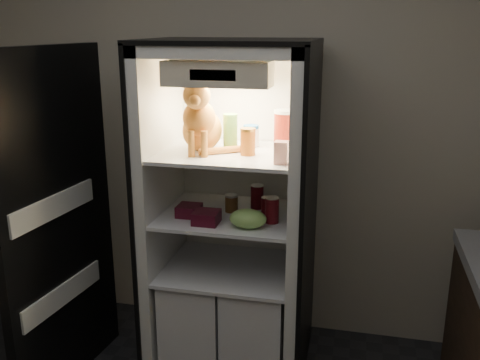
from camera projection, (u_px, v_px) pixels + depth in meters
The scene contains 16 objects.
room_shell at pixel (116, 142), 1.54m from camera, with size 3.60×3.60×3.60m.
refrigerator at pixel (232, 234), 3.06m from camera, with size 0.90×0.72×1.88m.
fridge_door at pixel (58, 227), 2.83m from camera, with size 0.16×0.87×1.85m.
tabby_cat at pixel (201, 123), 2.82m from camera, with size 0.37×0.41×0.42m.
parmesan_shaker at pixel (230, 133), 2.84m from camera, with size 0.08×0.08×0.20m.
mayo_tub at pixel (251, 136), 2.96m from camera, with size 0.09×0.09×0.12m.
salsa_jar at pixel (248, 142), 2.77m from camera, with size 0.08×0.08×0.14m.
pepper_jar at pixel (285, 130), 2.89m from camera, with size 0.13×0.13×0.21m.
cream_carton at pixel (281, 153), 2.60m from camera, with size 0.06×0.06×0.11m, color white.
soda_can_a at pixel (257, 197), 3.02m from camera, with size 0.07×0.07×0.14m.
soda_can_b at pixel (267, 207), 2.89m from camera, with size 0.06×0.06×0.11m.
soda_can_c at pixel (272, 210), 2.80m from camera, with size 0.08×0.08×0.14m.
condiment_jar at pixel (231, 203), 2.97m from camera, with size 0.07×0.07×0.10m.
grape_bag at pixel (248, 219), 2.74m from camera, with size 0.19×0.14×0.10m, color #87BF59.
berry_box_left at pixel (189, 210), 2.91m from camera, with size 0.12×0.12×0.06m, color #520D1D.
berry_box_right at pixel (206, 217), 2.80m from camera, with size 0.13×0.13×0.07m, color #520D1D.
Camera 1 is at (0.69, -1.39, 1.94)m, focal length 40.00 mm.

